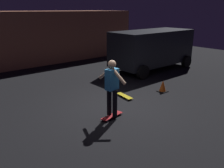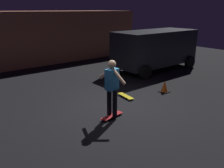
{
  "view_description": "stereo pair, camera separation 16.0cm",
  "coord_description": "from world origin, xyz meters",
  "px_view_note": "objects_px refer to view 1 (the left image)",
  "views": [
    {
      "loc": [
        -4.49,
        -5.26,
        3.08
      ],
      "look_at": [
        -0.42,
        -0.41,
        1.05
      ],
      "focal_mm": 37.62,
      "sensor_mm": 36.0,
      "label": 1
    },
    {
      "loc": [
        -4.37,
        -5.36,
        3.08
      ],
      "look_at": [
        -0.42,
        -0.41,
        1.05
      ],
      "focal_mm": 37.62,
      "sensor_mm": 36.0,
      "label": 2
    }
  ],
  "objects_px": {
    "skateboard_ridden": "(112,116)",
    "skateboard_spare": "(124,96)",
    "parked_van": "(152,47)",
    "skater": "(112,84)",
    "traffic_cone": "(163,86)"
  },
  "relations": [
    {
      "from": "parked_van",
      "to": "skateboard_ridden",
      "type": "relative_size",
      "value": 5.76
    },
    {
      "from": "parked_van",
      "to": "traffic_cone",
      "type": "xyz_separation_m",
      "value": [
        -2.44,
        -2.68,
        -0.95
      ]
    },
    {
      "from": "skater",
      "to": "traffic_cone",
      "type": "distance_m",
      "value": 3.14
    },
    {
      "from": "parked_van",
      "to": "skateboard_spare",
      "type": "distance_m",
      "value": 4.7
    },
    {
      "from": "parked_van",
      "to": "skateboard_spare",
      "type": "bearing_deg",
      "value": -151.37
    },
    {
      "from": "skateboard_spare",
      "to": "skater",
      "type": "relative_size",
      "value": 0.48
    },
    {
      "from": "parked_van",
      "to": "skateboard_spare",
      "type": "height_order",
      "value": "parked_van"
    },
    {
      "from": "skateboard_spare",
      "to": "traffic_cone",
      "type": "xyz_separation_m",
      "value": [
        1.57,
        -0.5,
        0.16
      ]
    },
    {
      "from": "skater",
      "to": "skateboard_spare",
      "type": "bearing_deg",
      "value": 34.84
    },
    {
      "from": "parked_van",
      "to": "skateboard_ridden",
      "type": "xyz_separation_m",
      "value": [
        -5.43,
        -3.18,
        -1.11
      ]
    },
    {
      "from": "parked_van",
      "to": "skateboard_ridden",
      "type": "bearing_deg",
      "value": -149.66
    },
    {
      "from": "skateboard_ridden",
      "to": "skater",
      "type": "distance_m",
      "value": 0.98
    },
    {
      "from": "skateboard_ridden",
      "to": "traffic_cone",
      "type": "relative_size",
      "value": 1.74
    },
    {
      "from": "skateboard_ridden",
      "to": "skateboard_spare",
      "type": "xyz_separation_m",
      "value": [
        1.42,
        0.99,
        0.0
      ]
    },
    {
      "from": "skater",
      "to": "traffic_cone",
      "type": "height_order",
      "value": "skater"
    }
  ]
}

